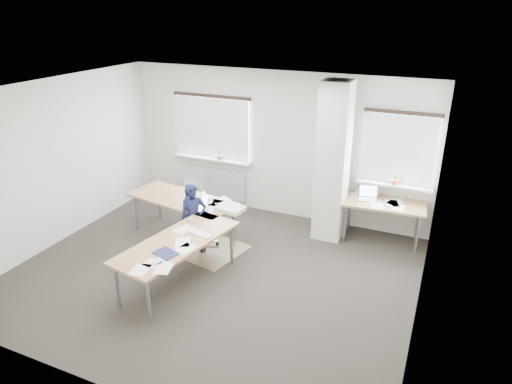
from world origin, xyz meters
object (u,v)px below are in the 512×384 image
at_px(desk_side, 384,205).
at_px(task_chair, 201,230).
at_px(person, 194,219).
at_px(desk_main, 183,220).

xyz_separation_m(desk_side, task_chair, (-2.83, -1.41, -0.42)).
bearing_deg(desk_side, person, -153.29).
bearing_deg(task_chair, desk_main, -106.86).
distance_m(desk_side, person, 3.27).
bearing_deg(desk_side, desk_main, -150.18).
xyz_separation_m(desk_main, task_chair, (0.02, 0.52, -0.42)).
distance_m(desk_main, person, 0.27).
bearing_deg(task_chair, person, -98.74).
relative_size(desk_side, task_chair, 1.50).
distance_m(desk_side, task_chair, 3.19).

